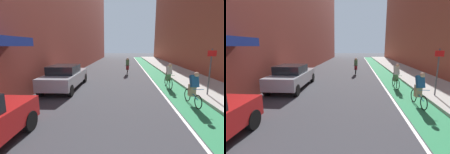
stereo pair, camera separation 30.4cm
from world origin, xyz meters
TOP-DOWN VIEW (x-y plane):
  - ground_plane at (0.00, 17.99)m, footprint 96.74×96.74m
  - bike_lane_paint at (3.61, 19.99)m, footprint 1.60×43.97m
  - lane_divider_stripe at (2.71, 19.99)m, footprint 0.12×43.97m
  - sidewalk_right at (6.01, 19.99)m, footprint 3.21×43.97m
  - building_facade_left at (-6.20, 19.97)m, footprint 4.15×43.97m
  - building_facade_right at (8.81, 21.99)m, footprint 2.40×39.97m
  - parked_sedan_silver at (-3.35, 10.96)m, footprint 2.03×4.82m
  - cyclist_mid at (3.68, 8.44)m, footprint 0.48×1.67m
  - cyclist_trailing at (3.41, 11.74)m, footprint 0.48×1.72m
  - cyclist_far at (0.75, 16.69)m, footprint 0.48×1.74m
  - street_sign_post at (4.98, 9.71)m, footprint 0.44×0.07m

SIDE VIEW (x-z plane):
  - ground_plane at x=0.00m, z-range 0.00..0.00m
  - bike_lane_paint at x=3.61m, z-range 0.00..0.00m
  - lane_divider_stripe at x=2.71m, z-range 0.00..0.00m
  - sidewalk_right at x=6.01m, z-range 0.00..0.14m
  - parked_sedan_silver at x=-3.35m, z-range 0.02..1.55m
  - cyclist_trailing at x=3.41m, z-range 0.00..1.62m
  - cyclist_far at x=0.75m, z-range 0.00..1.62m
  - cyclist_mid at x=3.68m, z-range 0.05..1.64m
  - street_sign_post at x=4.98m, z-range 0.38..2.84m
  - building_facade_right at x=8.81m, z-range 0.00..13.84m
  - building_facade_left at x=-6.20m, z-range 0.00..14.20m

